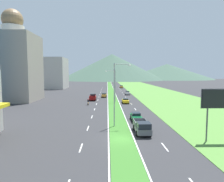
{
  "coord_description": "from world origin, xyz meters",
  "views": [
    {
      "loc": [
        -1.9,
        -26.01,
        8.94
      ],
      "look_at": [
        -0.45,
        34.28,
        3.55
      ],
      "focal_mm": 31.49,
      "sensor_mm": 36.0,
      "label": 1
    }
  ],
  "objects_px": {
    "car_3": "(104,95)",
    "motorcycle_rider": "(88,102)",
    "car_0": "(136,117)",
    "pickup_truck_0": "(142,127)",
    "car_1": "(125,101)",
    "car_2": "(121,87)",
    "billboard_roadside": "(223,101)",
    "car_4": "(127,93)",
    "pickup_truck_1": "(93,97)",
    "street_lamp_near": "(116,91)",
    "street_lamp_mid": "(114,84)"
  },
  "relations": [
    {
      "from": "street_lamp_near",
      "to": "car_3",
      "type": "bearing_deg",
      "value": 93.74
    },
    {
      "from": "street_lamp_mid",
      "to": "car_4",
      "type": "xyz_separation_m",
      "value": [
        6.38,
        22.42,
        -4.93
      ]
    },
    {
      "from": "pickup_truck_0",
      "to": "car_2",
      "type": "bearing_deg",
      "value": 177.8
    },
    {
      "from": "street_lamp_mid",
      "to": "billboard_roadside",
      "type": "distance_m",
      "value": 37.37
    },
    {
      "from": "car_1",
      "to": "car_3",
      "type": "distance_m",
      "value": 16.54
    },
    {
      "from": "car_3",
      "to": "motorcycle_rider",
      "type": "relative_size",
      "value": 2.37
    },
    {
      "from": "street_lamp_mid",
      "to": "motorcycle_rider",
      "type": "xyz_separation_m",
      "value": [
        -7.57,
        -4.37,
        -4.96
      ]
    },
    {
      "from": "car_2",
      "to": "car_1",
      "type": "bearing_deg",
      "value": -3.0
    },
    {
      "from": "billboard_roadside",
      "to": "car_1",
      "type": "distance_m",
      "value": 35.48
    },
    {
      "from": "billboard_roadside",
      "to": "car_2",
      "type": "distance_m",
      "value": 96.88
    },
    {
      "from": "street_lamp_mid",
      "to": "pickup_truck_0",
      "type": "bearing_deg",
      "value": -84.38
    },
    {
      "from": "street_lamp_near",
      "to": "car_1",
      "type": "relative_size",
      "value": 2.42
    },
    {
      "from": "billboard_roadside",
      "to": "car_2",
      "type": "height_order",
      "value": "billboard_roadside"
    },
    {
      "from": "car_2",
      "to": "pickup_truck_0",
      "type": "relative_size",
      "value": 0.86
    },
    {
      "from": "billboard_roadside",
      "to": "motorcycle_rider",
      "type": "relative_size",
      "value": 3.49
    },
    {
      "from": "street_lamp_mid",
      "to": "car_4",
      "type": "relative_size",
      "value": 2.14
    },
    {
      "from": "street_lamp_near",
      "to": "street_lamp_mid",
      "type": "relative_size",
      "value": 1.07
    },
    {
      "from": "street_lamp_near",
      "to": "pickup_truck_1",
      "type": "bearing_deg",
      "value": 100.77
    },
    {
      "from": "billboard_roadside",
      "to": "street_lamp_near",
      "type": "bearing_deg",
      "value": 150.15
    },
    {
      "from": "car_4",
      "to": "street_lamp_mid",
      "type": "bearing_deg",
      "value": -15.88
    },
    {
      "from": "car_1",
      "to": "motorcycle_rider",
      "type": "relative_size",
      "value": 2.2
    },
    {
      "from": "car_2",
      "to": "billboard_roadside",
      "type": "bearing_deg",
      "value": 3.66
    },
    {
      "from": "car_1",
      "to": "motorcycle_rider",
      "type": "distance_m",
      "value": 11.4
    },
    {
      "from": "car_3",
      "to": "motorcycle_rider",
      "type": "bearing_deg",
      "value": 166.97
    },
    {
      "from": "street_lamp_near",
      "to": "pickup_truck_1",
      "type": "height_order",
      "value": "street_lamp_near"
    },
    {
      "from": "car_2",
      "to": "motorcycle_rider",
      "type": "xyz_separation_m",
      "value": [
        -14.23,
        -65.86,
        -0.06
      ]
    },
    {
      "from": "billboard_roadside",
      "to": "car_0",
      "type": "relative_size",
      "value": 1.61
    },
    {
      "from": "car_3",
      "to": "car_4",
      "type": "distance_m",
      "value": 12.93
    },
    {
      "from": "car_2",
      "to": "car_4",
      "type": "distance_m",
      "value": 39.07
    },
    {
      "from": "car_4",
      "to": "pickup_truck_1",
      "type": "xyz_separation_m",
      "value": [
        -13.33,
        -16.64,
        0.22
      ]
    },
    {
      "from": "street_lamp_near",
      "to": "car_1",
      "type": "bearing_deg",
      "value": 81.24
    },
    {
      "from": "street_lamp_near",
      "to": "car_4",
      "type": "xyz_separation_m",
      "value": [
        7.03,
        49.76,
        -5.26
      ]
    },
    {
      "from": "car_0",
      "to": "pickup_truck_0",
      "type": "distance_m",
      "value": 8.04
    },
    {
      "from": "pickup_truck_0",
      "to": "car_3",
      "type": "bearing_deg",
      "value": -171.92
    },
    {
      "from": "street_lamp_near",
      "to": "billboard_roadside",
      "type": "height_order",
      "value": "street_lamp_near"
    },
    {
      "from": "street_lamp_near",
      "to": "car_2",
      "type": "relative_size",
      "value": 2.29
    },
    {
      "from": "car_3",
      "to": "motorcycle_rider",
      "type": "height_order",
      "value": "motorcycle_rider"
    },
    {
      "from": "street_lamp_near",
      "to": "car_2",
      "type": "xyz_separation_m",
      "value": [
        7.31,
        88.83,
        -5.22
      ]
    },
    {
      "from": "car_3",
      "to": "pickup_truck_0",
      "type": "height_order",
      "value": "pickup_truck_0"
    },
    {
      "from": "car_4",
      "to": "pickup_truck_1",
      "type": "distance_m",
      "value": 21.32
    },
    {
      "from": "billboard_roadside",
      "to": "street_lamp_mid",
      "type": "bearing_deg",
      "value": 110.11
    },
    {
      "from": "street_lamp_mid",
      "to": "motorcycle_rider",
      "type": "height_order",
      "value": "street_lamp_mid"
    },
    {
      "from": "billboard_roadside",
      "to": "pickup_truck_0",
      "type": "height_order",
      "value": "billboard_roadside"
    },
    {
      "from": "billboard_roadside",
      "to": "car_2",
      "type": "relative_size",
      "value": 1.51
    },
    {
      "from": "car_4",
      "to": "pickup_truck_1",
      "type": "height_order",
      "value": "pickup_truck_1"
    },
    {
      "from": "car_2",
      "to": "motorcycle_rider",
      "type": "relative_size",
      "value": 2.32
    },
    {
      "from": "pickup_truck_1",
      "to": "car_1",
      "type": "bearing_deg",
      "value": -124.1
    },
    {
      "from": "car_0",
      "to": "pickup_truck_0",
      "type": "relative_size",
      "value": 0.8
    },
    {
      "from": "car_1",
      "to": "billboard_roadside",
      "type": "bearing_deg",
      "value": 15.62
    },
    {
      "from": "motorcycle_rider",
      "to": "car_0",
      "type": "bearing_deg",
      "value": -150.13
    }
  ]
}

